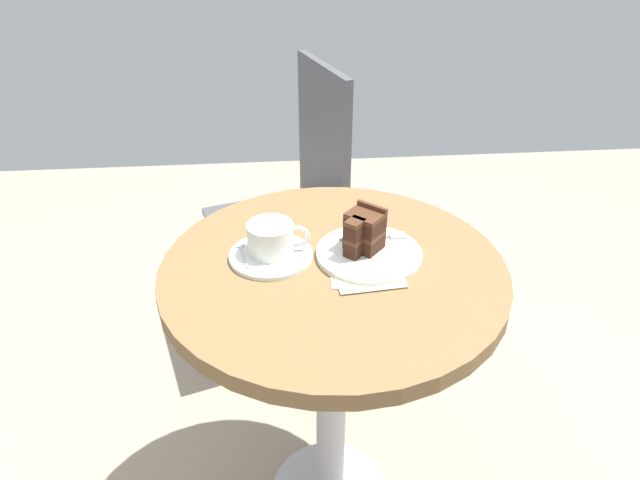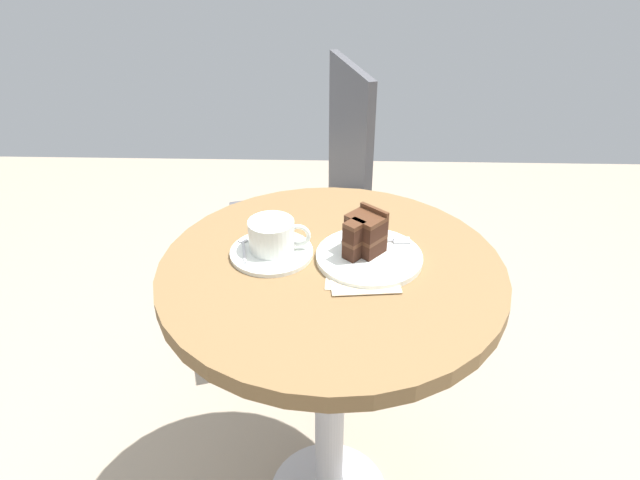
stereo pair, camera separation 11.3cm
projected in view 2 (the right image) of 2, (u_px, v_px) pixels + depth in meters
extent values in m
cylinder|color=brown|center=(331.00, 272.00, 1.14)|extent=(0.69, 0.69, 0.03)
cylinder|color=#B7B7BC|center=(330.00, 400.00, 1.33)|extent=(0.07, 0.07, 0.69)
cylinder|color=silver|center=(272.00, 252.00, 1.16)|extent=(0.17, 0.17, 0.01)
cylinder|color=silver|center=(271.00, 235.00, 1.15)|extent=(0.09, 0.09, 0.06)
cylinder|color=beige|center=(271.00, 222.00, 1.13)|extent=(0.08, 0.08, 0.00)
torus|color=silver|center=(298.00, 236.00, 1.15)|extent=(0.05, 0.01, 0.05)
cube|color=#B7B7BC|center=(244.00, 252.00, 1.15)|extent=(0.02, 0.08, 0.00)
ellipsoid|color=#B7B7BC|center=(243.00, 240.00, 1.19)|extent=(0.02, 0.02, 0.00)
cylinder|color=silver|center=(369.00, 257.00, 1.14)|extent=(0.21, 0.21, 0.01)
cube|color=#381E14|center=(365.00, 244.00, 1.15)|extent=(0.09, 0.09, 0.03)
cube|color=#381E14|center=(354.00, 251.00, 1.12)|extent=(0.05, 0.05, 0.03)
cube|color=#4C2B19|center=(365.00, 235.00, 1.13)|extent=(0.09, 0.09, 0.01)
cube|color=#4C2B19|center=(354.00, 242.00, 1.11)|extent=(0.05, 0.05, 0.01)
cube|color=#381E14|center=(366.00, 227.00, 1.12)|extent=(0.09, 0.09, 0.03)
cube|color=#381E14|center=(354.00, 233.00, 1.10)|extent=(0.05, 0.05, 0.03)
cube|color=#4C2B19|center=(366.00, 218.00, 1.11)|extent=(0.09, 0.09, 0.01)
cube|color=#4C2B19|center=(355.00, 224.00, 1.09)|extent=(0.05, 0.05, 0.01)
cube|color=#4C2B19|center=(374.00, 227.00, 1.15)|extent=(0.06, 0.05, 0.09)
cube|color=#B7B7BC|center=(368.00, 240.00, 1.18)|extent=(0.11, 0.01, 0.00)
cube|color=#B7B7BC|center=(402.00, 241.00, 1.18)|extent=(0.04, 0.02, 0.00)
cube|color=beige|center=(363.00, 270.00, 1.11)|extent=(0.15, 0.15, 0.00)
cube|color=beige|center=(363.00, 274.00, 1.10)|extent=(0.14, 0.14, 0.00)
cylinder|color=#4C4C51|center=(244.00, 264.00, 2.07)|extent=(0.02, 0.02, 0.44)
cylinder|color=#4C4C51|center=(260.00, 319.00, 1.80)|extent=(0.02, 0.02, 0.44)
cylinder|color=#4C4C51|center=(329.00, 251.00, 2.14)|extent=(0.02, 0.02, 0.44)
cylinder|color=#4C4C51|center=(357.00, 302.00, 1.88)|extent=(0.02, 0.02, 0.44)
cube|color=#4C4C51|center=(296.00, 224.00, 1.85)|extent=(0.48, 0.48, 0.02)
cube|color=#4C4C51|center=(349.00, 145.00, 1.76)|extent=(0.13, 0.35, 0.49)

